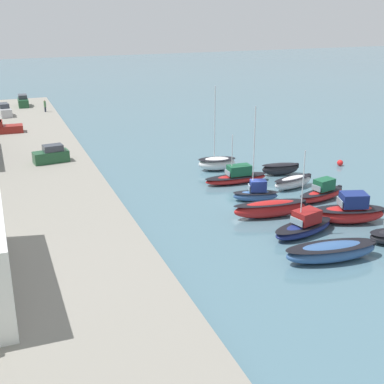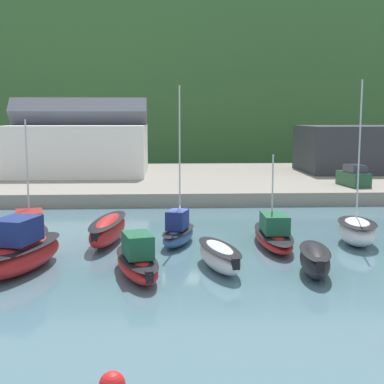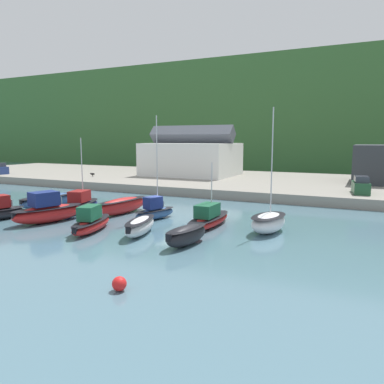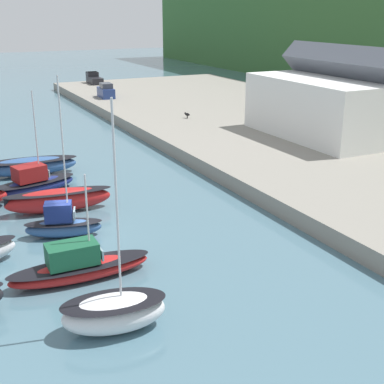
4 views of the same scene
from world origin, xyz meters
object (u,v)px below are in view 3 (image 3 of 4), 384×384
object	(u,v)px
moored_boat_4	(209,218)
parked_car_1	(361,186)
moored_boat_2	(122,206)
moored_boat_10	(187,235)
moored_boat_3	(155,211)
dog_on_quay	(92,174)
moored_boat_8	(91,222)
moored_boat_1	(81,204)
moored_boat_6	(2,210)
mooring_buoy_1	(119,284)
moored_boat_9	(140,226)
moored_boat_7	(47,211)
moored_boat_5	(269,222)
moored_boat_0	(51,200)

from	to	relation	value
moored_boat_4	parked_car_1	distance (m)	22.81
moored_boat_2	moored_boat_10	xyz separation A→B (m)	(11.44, -7.63, -0.10)
moored_boat_3	parked_car_1	distance (m)	26.03
dog_on_quay	moored_boat_8	bearing A→B (deg)	-158.00
dog_on_quay	moored_boat_10	bearing A→B (deg)	-148.82
moored_boat_1	moored_boat_2	xyz separation A→B (m)	(4.80, 0.80, 0.05)
moored_boat_1	moored_boat_8	world-z (taller)	moored_boat_1
moored_boat_6	mooring_buoy_1	size ratio (longest dim) A/B	6.02
moored_boat_6	moored_boat_9	size ratio (longest dim) A/B	0.82
moored_boat_7	moored_boat_10	size ratio (longest dim) A/B	1.51
moored_boat_6	parked_car_1	bearing A→B (deg)	52.78
moored_boat_3	moored_boat_4	world-z (taller)	moored_boat_3
moored_boat_8	moored_boat_9	size ratio (longest dim) A/B	1.15
moored_boat_9	dog_on_quay	world-z (taller)	dog_on_quay
parked_car_1	dog_on_quay	bearing A→B (deg)	169.27
moored_boat_7	moored_boat_9	size ratio (longest dim) A/B	1.31
moored_boat_9	mooring_buoy_1	size ratio (longest dim) A/B	7.31
moored_boat_3	moored_boat_5	world-z (taller)	moored_boat_5
moored_boat_0	moored_boat_10	size ratio (longest dim) A/B	1.70
moored_boat_5	parked_car_1	xyz separation A→B (m)	(6.53, 19.24, 1.25)
moored_boat_2	moored_boat_8	world-z (taller)	moored_boat_8
moored_boat_7	dog_on_quay	world-z (taller)	moored_boat_7
moored_boat_10	moored_boat_0	bearing A→B (deg)	169.53
moored_boat_1	moored_boat_7	bearing A→B (deg)	-94.87
moored_boat_9	parked_car_1	bearing A→B (deg)	44.09
moored_boat_8	parked_car_1	xyz separation A→B (m)	(20.22, 25.44, 1.34)
moored_boat_10	parked_car_1	size ratio (longest dim) A/B	1.10
moored_boat_2	parked_car_1	size ratio (longest dim) A/B	1.75
moored_boat_0	mooring_buoy_1	distance (m)	27.53
moored_boat_1	moored_boat_8	distance (m)	9.69
moored_boat_5	moored_boat_10	world-z (taller)	moored_boat_5
moored_boat_8	mooring_buoy_1	xyz separation A→B (m)	(9.78, -9.27, -0.43)
mooring_buoy_1	moored_boat_5	bearing A→B (deg)	75.82
moored_boat_0	moored_boat_4	distance (m)	20.54
mooring_buoy_1	moored_boat_1	bearing A→B (deg)	136.66
moored_boat_5	moored_boat_4	bearing A→B (deg)	-169.01
moored_boat_2	dog_on_quay	distance (m)	29.50
moored_boat_4	moored_boat_3	bearing A→B (deg)	175.35
moored_boat_2	moored_boat_7	bearing A→B (deg)	-114.48
moored_boat_7	moored_boat_0	bearing A→B (deg)	151.19
moored_boat_4	moored_boat_7	distance (m)	15.25
parked_car_1	moored_boat_7	bearing A→B (deg)	-144.76
moored_boat_2	moored_boat_3	world-z (taller)	moored_boat_3
moored_boat_0	moored_boat_2	distance (m)	9.96
moored_boat_4	mooring_buoy_1	xyz separation A→B (m)	(1.50, -15.33, -0.36)
moored_boat_5	moored_boat_8	world-z (taller)	moored_boat_5
moored_boat_0	moored_boat_10	world-z (taller)	moored_boat_0
moored_boat_4	moored_boat_6	distance (m)	20.48
moored_boat_5	moored_boat_8	bearing A→B (deg)	-146.18
moored_boat_0	moored_boat_2	world-z (taller)	moored_boat_2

